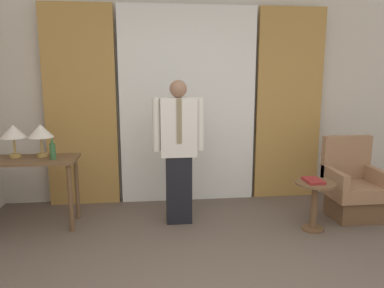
{
  "coord_description": "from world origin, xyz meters",
  "views": [
    {
      "loc": [
        -0.52,
        -2.0,
        1.74
      ],
      "look_at": [
        -0.06,
        1.99,
        0.96
      ],
      "focal_mm": 35.0,
      "sensor_mm": 36.0,
      "label": 1
    }
  ],
  "objects": [
    {
      "name": "wall_back",
      "position": [
        0.0,
        3.07,
        1.35
      ],
      "size": [
        10.0,
        0.06,
        2.7
      ],
      "color": "beige",
      "rests_on": "ground_plane"
    },
    {
      "name": "curtain_sheer_center",
      "position": [
        0.0,
        2.94,
        1.29
      ],
      "size": [
        1.79,
        0.06,
        2.58
      ],
      "color": "white",
      "rests_on": "ground_plane"
    },
    {
      "name": "curtain_drape_left",
      "position": [
        -1.39,
        2.94,
        1.29
      ],
      "size": [
        0.9,
        0.06,
        2.58
      ],
      "color": "#B28442",
      "rests_on": "ground_plane"
    },
    {
      "name": "curtain_drape_right",
      "position": [
        1.39,
        2.94,
        1.29
      ],
      "size": [
        0.9,
        0.06,
        2.58
      ],
      "color": "#B28442",
      "rests_on": "ground_plane"
    },
    {
      "name": "desk",
      "position": [
        -1.88,
        2.22,
        0.65
      ],
      "size": [
        1.09,
        0.5,
        0.79
      ],
      "color": "brown",
      "rests_on": "ground_plane"
    },
    {
      "name": "table_lamp_left",
      "position": [
        -2.02,
        2.31,
        1.08
      ],
      "size": [
        0.28,
        0.28,
        0.37
      ],
      "color": "tan",
      "rests_on": "desk"
    },
    {
      "name": "table_lamp_right",
      "position": [
        -1.73,
        2.31,
        1.08
      ],
      "size": [
        0.28,
        0.28,
        0.37
      ],
      "color": "tan",
      "rests_on": "desk"
    },
    {
      "name": "bottle_near_edge",
      "position": [
        -1.58,
        2.16,
        0.89
      ],
      "size": [
        0.06,
        0.06,
        0.22
      ],
      "color": "#336638",
      "rests_on": "desk"
    },
    {
      "name": "person",
      "position": [
        -0.19,
        2.14,
        0.9
      ],
      "size": [
        0.58,
        0.2,
        1.65
      ],
      "color": "black",
      "rests_on": "ground_plane"
    },
    {
      "name": "armchair",
      "position": [
        1.9,
        2.08,
        0.35
      ],
      "size": [
        0.6,
        0.57,
        0.97
      ],
      "color": "brown",
      "rests_on": "ground_plane"
    },
    {
      "name": "side_table",
      "position": [
        1.28,
        1.75,
        0.38
      ],
      "size": [
        0.43,
        0.43,
        0.55
      ],
      "color": "brown",
      "rests_on": "ground_plane"
    },
    {
      "name": "book",
      "position": [
        1.26,
        1.77,
        0.57
      ],
      "size": [
        0.18,
        0.26,
        0.03
      ],
      "color": "maroon",
      "rests_on": "side_table"
    }
  ]
}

